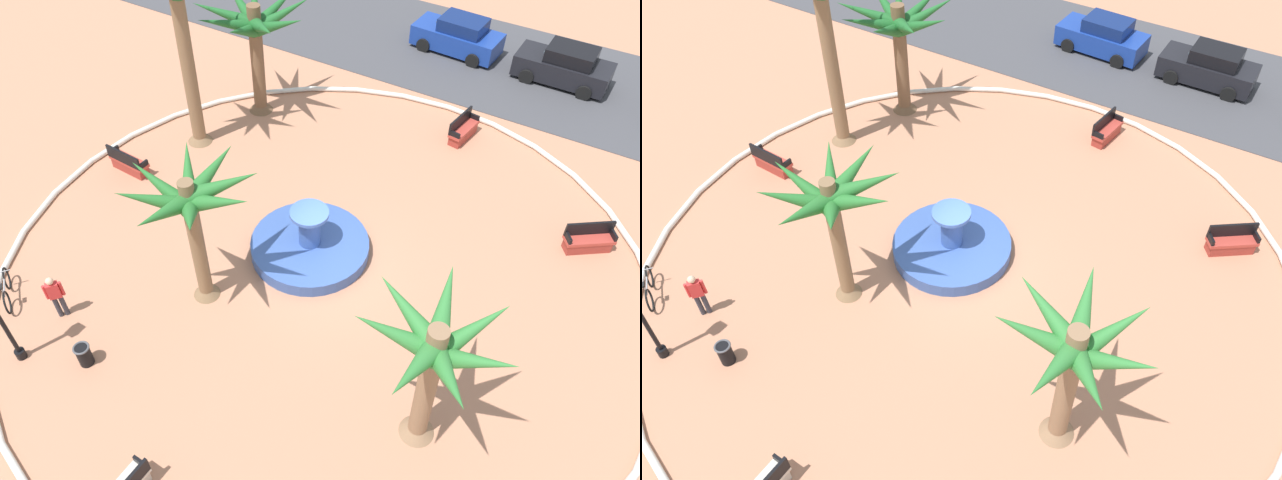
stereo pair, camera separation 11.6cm
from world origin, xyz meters
The scene contains 16 objects.
ground_plane centered at (0.00, 0.00, 0.00)m, with size 80.00×80.00×0.00m, color tan.
plaza_curb centered at (0.00, 0.00, 0.10)m, with size 20.50×20.50×0.20m, color silver.
street_asphalt centered at (0.00, 14.65, 0.01)m, with size 48.00×8.00×0.03m, color #424247.
fountain centered at (-0.73, 0.31, 0.28)m, with size 3.83×3.83×1.78m.
palm_tree_near_fountain centered at (-6.67, 6.16, 3.58)m, with size 4.47×4.55×4.77m.
palm_tree_by_curb centered at (-2.48, -2.80, 3.65)m, with size 3.81×3.91×4.76m.
palm_tree_mid_plaza centered at (4.89, -3.67, 3.40)m, with size 3.76×3.94×4.63m.
palm_tree_far_side centered at (-7.50, 3.17, 5.27)m, with size 3.50×3.59×7.11m.
bench_east centered at (1.20, 8.59, 0.35)m, with size 0.72×1.65×1.00m.
bench_west centered at (-8.58, 0.40, 0.35)m, with size 1.62×0.58×1.00m.
bench_southeast centered at (6.94, 5.04, 0.35)m, with size 1.59×1.34×1.00m.
trash_bin centered at (-3.86, -6.49, 0.39)m, with size 0.46×0.46×0.73m.
bicycle_red_frame centered at (-7.55, -6.01, 0.38)m, with size 1.37×1.13×0.94m.
person_cyclist_helmet centered at (-5.67, -5.61, 0.91)m, with size 0.37×0.43×1.62m.
parked_car_leftmost centered at (-1.57, 14.73, 0.78)m, with size 4.09×2.10×1.67m.
parked_car_second centered at (3.36, 14.60, 0.78)m, with size 4.02×1.95×1.67m.
Camera 1 is at (6.73, -11.56, 15.00)m, focal length 35.38 mm.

